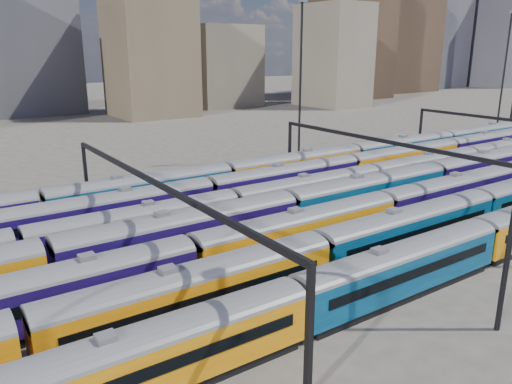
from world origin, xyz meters
TOP-DOWN VIEW (x-y plane):
  - ground at (0.00, 0.00)m, footprint 500.00×500.00m
  - rake_0 at (-6.57, -15.00)m, footprint 142.08×2.97m
  - rake_1 at (-10.52, -10.00)m, footprint 130.13×3.17m
  - rake_2 at (-19.25, -5.00)m, footprint 129.96×3.17m
  - rake_3 at (-17.29, 0.00)m, footprint 160.14×3.34m
  - rake_4 at (-9.19, 5.00)m, footprint 123.97×3.02m
  - rake_5 at (-20.31, 10.00)m, footprint 153.32×3.20m
  - rake_6 at (-3.89, 15.00)m, footprint 133.10×3.24m
  - gantry_1 at (-20.00, 0.00)m, footprint 0.35×40.35m
  - gantry_2 at (10.00, 0.00)m, footprint 0.35×40.35m
  - mast_3 at (15.00, 24.00)m, footprint 1.40×0.50m
  - mast_5 at (65.00, 20.00)m, footprint 1.40×0.50m
  - skyline at (104.75, 105.73)m, footprint 399.22×60.48m

SIDE VIEW (x-z plane):
  - ground at x=0.00m, z-range 0.00..0.00m
  - rake_0 at x=-6.57m, z-range 0.13..5.12m
  - rake_4 at x=-9.19m, z-range 0.13..5.22m
  - rake_2 at x=-19.25m, z-range 0.13..5.48m
  - rake_1 at x=-10.52m, z-range 0.13..5.48m
  - rake_5 at x=-20.31m, z-range 0.14..5.54m
  - rake_6 at x=-3.89m, z-range 0.14..5.61m
  - rake_3 at x=-17.29m, z-range 0.14..5.79m
  - gantry_1 at x=-20.00m, z-range 2.78..10.80m
  - gantry_2 at x=10.00m, z-range 2.78..10.80m
  - mast_3 at x=15.00m, z-range 1.17..26.77m
  - mast_5 at x=65.00m, z-range 1.17..26.77m
  - skyline at x=104.75m, z-range -4.18..45.85m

